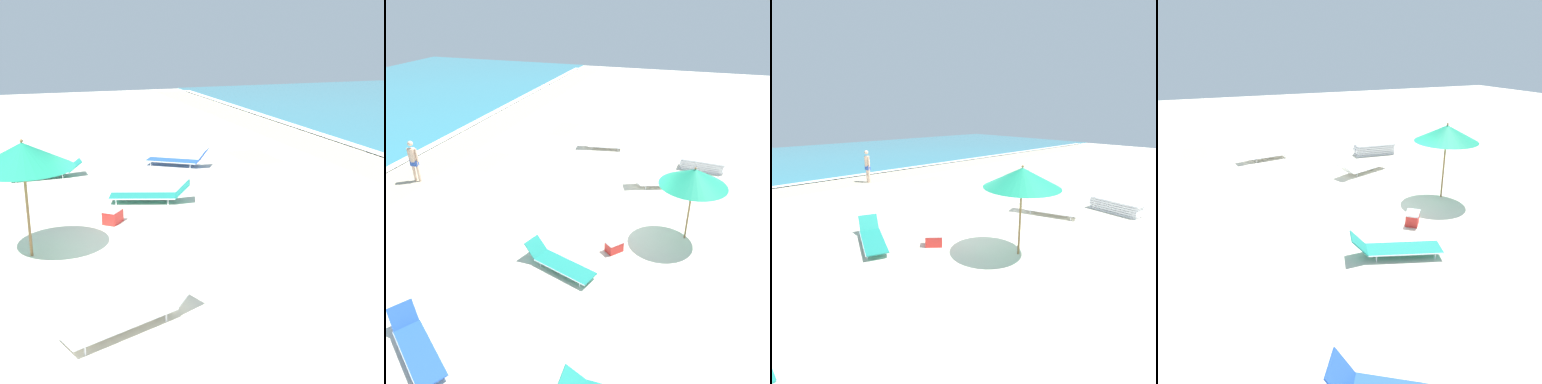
% 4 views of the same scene
% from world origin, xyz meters
% --- Properties ---
extents(ground_plane, '(60.00, 60.00, 0.16)m').
position_xyz_m(ground_plane, '(0.00, 0.01, -0.08)').
color(ground_plane, beige).
extents(beach_umbrella, '(2.03, 2.03, 2.48)m').
position_xyz_m(beach_umbrella, '(0.02, -2.21, 2.14)').
color(beach_umbrella, olive).
rests_on(beach_umbrella, ground_plane).
extents(lounger_stack, '(0.76, 1.94, 0.49)m').
position_xyz_m(lounger_stack, '(5.65, -2.53, 0.25)').
color(lounger_stack, white).
rests_on(lounger_stack, ground_plane).
extents(sun_lounger_under_umbrella, '(0.94, 2.17, 0.55)m').
position_xyz_m(sun_lounger_under_umbrella, '(6.75, 2.40, 0.21)').
color(sun_lounger_under_umbrella, white).
rests_on(sun_lounger_under_umbrella, ground_plane).
extents(sun_lounger_beside_umbrella, '(1.27, 2.27, 0.58)m').
position_xyz_m(sun_lounger_beside_umbrella, '(-2.65, 1.09, 0.21)').
color(sun_lounger_beside_umbrella, '#1E8475').
rests_on(sun_lounger_beside_umbrella, ground_plane).
extents(sun_lounger_near_water_right, '(1.37, 2.39, 0.53)m').
position_xyz_m(sun_lounger_near_water_right, '(3.41, -0.86, 0.21)').
color(sun_lounger_near_water_right, white).
rests_on(sun_lounger_near_water_right, ground_plane).
extents(cooler_box, '(0.61, 0.59, 0.37)m').
position_xyz_m(cooler_box, '(-1.37, -0.22, 0.19)').
color(cooler_box, red).
rests_on(cooler_box, ground_plane).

